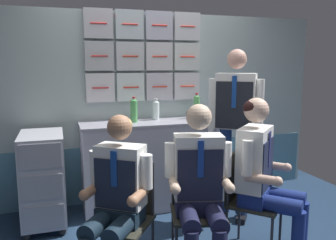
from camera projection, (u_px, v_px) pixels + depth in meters
galley_bulkhead at (150, 105)px, 4.04m from camera, size 4.20×0.14×2.16m
galley_counter at (152, 164)px, 3.86m from camera, size 1.54×0.53×0.96m
service_trolley at (43, 177)px, 3.36m from camera, size 0.40×0.65×0.92m
folding_chair_left at (126, 207)px, 2.56m from camera, size 0.56×0.56×0.85m
crew_member_left at (116, 196)px, 2.39m from camera, size 0.59×0.64×1.23m
folding_chair_right at (196, 199)px, 2.73m from camera, size 0.49×0.49×0.85m
crew_member_right at (200, 183)px, 2.54m from camera, size 0.52×0.67×1.29m
folding_chair_by_counter at (244, 191)px, 2.88m from camera, size 0.57×0.57×0.85m
crew_member_by_counter at (264, 170)px, 2.78m from camera, size 0.68×0.68×1.31m
crew_member_standing at (235, 119)px, 3.45m from camera, size 0.45×0.41×1.72m
water_bottle_blue_cap at (134, 110)px, 3.71m from camera, size 0.07×0.07×0.27m
water_bottle_clear at (197, 106)px, 4.00m from camera, size 0.07×0.07×0.29m
water_bottle_short at (156, 110)px, 3.89m from camera, size 0.08×0.08×0.24m
coffee_cup_spare at (200, 112)px, 4.14m from camera, size 0.07×0.07×0.09m
espresso_cup_small at (125, 119)px, 3.72m from camera, size 0.06×0.06×0.06m
paper_cup_blue at (201, 117)px, 3.83m from camera, size 0.08×0.08×0.07m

